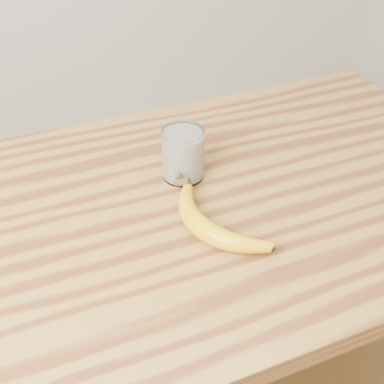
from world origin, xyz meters
name	(u,v)px	position (x,y,z in m)	size (l,w,h in m)	color
table	(229,238)	(0.00, 0.00, 0.77)	(1.20, 0.80, 0.90)	olive
smoothie_glass	(183,154)	(-0.07, 0.09, 0.95)	(0.09, 0.09, 0.11)	white
banana	(202,229)	(-0.11, -0.11, 0.92)	(0.12, 0.33, 0.04)	#DCA209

